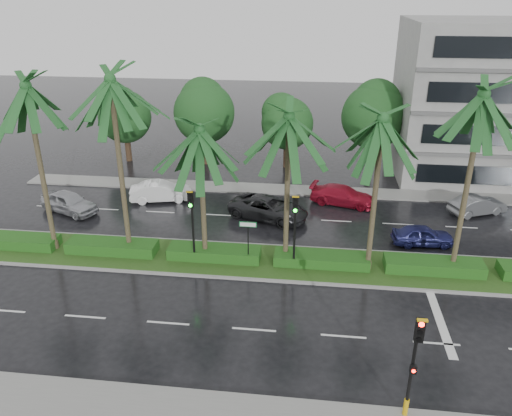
# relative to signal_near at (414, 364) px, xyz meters

# --- Properties ---
(ground) EXTENTS (120.00, 120.00, 0.00)m
(ground) POSITION_rel_signal_near_xyz_m (-6.00, 9.39, -2.50)
(ground) COLOR black
(ground) RESTS_ON ground
(far_sidewalk) EXTENTS (40.00, 2.00, 0.12)m
(far_sidewalk) POSITION_rel_signal_near_xyz_m (-6.00, 21.39, -2.44)
(far_sidewalk) COLOR slate
(far_sidewalk) RESTS_ON ground
(median) EXTENTS (36.00, 4.00, 0.15)m
(median) POSITION_rel_signal_near_xyz_m (-6.00, 10.39, -2.42)
(median) COLOR gray
(median) RESTS_ON ground
(hedge) EXTENTS (35.20, 1.40, 0.60)m
(hedge) POSITION_rel_signal_near_xyz_m (-6.00, 10.39, -2.05)
(hedge) COLOR #214C15
(hedge) RESTS_ON median
(lane_markings) EXTENTS (34.00, 13.06, 0.01)m
(lane_markings) POSITION_rel_signal_near_xyz_m (-2.96, 8.96, -2.50)
(lane_markings) COLOR silver
(lane_markings) RESTS_ON ground
(palm_row) EXTENTS (26.30, 4.20, 10.63)m
(palm_row) POSITION_rel_signal_near_xyz_m (-7.25, 10.41, 5.76)
(palm_row) COLOR #3E3524
(palm_row) RESTS_ON median
(signal_near) EXTENTS (0.34, 0.45, 4.36)m
(signal_near) POSITION_rel_signal_near_xyz_m (0.00, 0.00, 0.00)
(signal_near) COLOR black
(signal_near) RESTS_ON near_sidewalk
(signal_median_left) EXTENTS (0.34, 0.42, 4.36)m
(signal_median_left) POSITION_rel_signal_near_xyz_m (-10.00, 9.69, 0.49)
(signal_median_left) COLOR black
(signal_median_left) RESTS_ON median
(signal_median_right) EXTENTS (0.34, 0.42, 4.36)m
(signal_median_right) POSITION_rel_signal_near_xyz_m (-4.50, 9.69, 0.49)
(signal_median_right) COLOR black
(signal_median_right) RESTS_ON median
(street_sign) EXTENTS (0.95, 0.09, 2.60)m
(street_sign) POSITION_rel_signal_near_xyz_m (-7.00, 9.87, -0.38)
(street_sign) COLOR black
(street_sign) RESTS_ON median
(bg_trees) EXTENTS (33.03, 5.53, 7.99)m
(bg_trees) POSITION_rel_signal_near_xyz_m (-4.18, 26.98, 2.21)
(bg_trees) COLOR #312416
(bg_trees) RESTS_ON ground
(building) EXTENTS (16.00, 10.00, 12.00)m
(building) POSITION_rel_signal_near_xyz_m (11.00, 27.39, 3.50)
(building) COLOR gray
(building) RESTS_ON ground
(car_silver) EXTENTS (3.26, 4.63, 1.46)m
(car_silver) POSITION_rel_signal_near_xyz_m (-20.13, 15.66, -1.77)
(car_silver) COLOR #A1A3A9
(car_silver) RESTS_ON ground
(car_white) EXTENTS (2.54, 4.59, 1.43)m
(car_white) POSITION_rel_signal_near_xyz_m (-14.49, 18.37, -1.79)
(car_white) COLOR white
(car_white) RESTS_ON ground
(car_darkgrey) EXTENTS (4.15, 5.83, 1.48)m
(car_darkgrey) POSITION_rel_signal_near_xyz_m (-6.50, 16.31, -1.77)
(car_darkgrey) COLOR #232426
(car_darkgrey) RESTS_ON ground
(car_red) EXTENTS (2.95, 4.91, 1.33)m
(car_red) POSITION_rel_signal_near_xyz_m (-1.50, 19.29, -1.84)
(car_red) COLOR maroon
(car_red) RESTS_ON ground
(car_blue) EXTENTS (1.74, 3.68, 1.22)m
(car_blue) POSITION_rel_signal_near_xyz_m (3.00, 13.70, -1.90)
(car_blue) COLOR navy
(car_blue) RESTS_ON ground
(car_grey) EXTENTS (2.85, 4.15, 1.29)m
(car_grey) POSITION_rel_signal_near_xyz_m (7.50, 18.69, -1.86)
(car_grey) COLOR #5A5B5F
(car_grey) RESTS_ON ground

